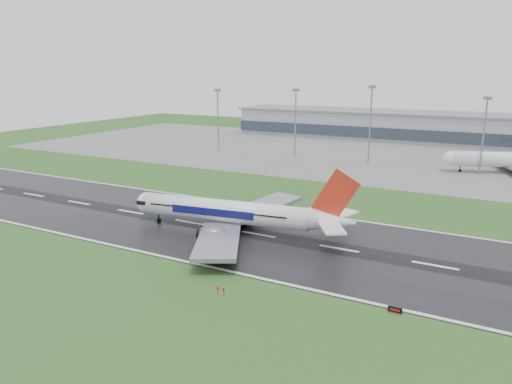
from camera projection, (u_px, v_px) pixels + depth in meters
The scene contains 10 objects.
ground at pixel (339, 249), 104.50m from camera, with size 520.00×520.00×0.00m, color #274E1C.
runway at pixel (339, 249), 104.49m from camera, with size 400.00×45.00×0.10m, color black.
apron at pixel (429, 159), 211.43m from camera, with size 400.00×130.00×0.08m, color slate.
terminal at pixel (448, 129), 260.93m from camera, with size 240.00×36.00×15.00m, color #9799A2.
main_airliner at pixel (238, 199), 113.38m from camera, with size 55.87×53.21×16.49m, color white, non-canonical shape.
runway_sign at pixel (395, 310), 76.66m from camera, with size 2.30×0.26×1.04m, color black, non-canonical shape.
floodmast_0 at pixel (218, 122), 229.72m from camera, with size 0.64×0.64×28.60m, color gray.
floodmast_1 at pixel (295, 125), 211.16m from camera, with size 0.64×0.64×29.37m, color gray.
floodmast_2 at pixel (370, 127), 195.72m from camera, with size 0.64×0.64×31.23m, color gray.
floodmast_3 at pixel (483, 138), 176.78m from camera, with size 0.64×0.64×27.79m, color gray.
Camera 1 is at (30.16, -95.26, 37.73)m, focal length 33.48 mm.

